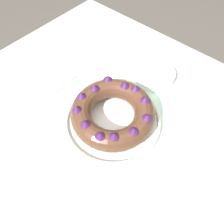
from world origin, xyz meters
The scene contains 8 objects.
ground_plane centered at (0.00, 0.00, 0.00)m, with size 8.00×8.00×0.00m, color #4C4742.
dining_table centered at (0.00, 0.00, 0.66)m, with size 1.36×1.17×0.74m.
serving_dish centered at (0.00, 0.01, 0.75)m, with size 0.36×0.36×0.03m.
bundt_cake centered at (0.00, 0.01, 0.80)m, with size 0.30×0.30×0.09m.
fork centered at (-0.26, -0.01, 0.74)m, with size 0.02×0.21×0.01m.
serving_knife centered at (-0.28, -0.04, 0.74)m, with size 0.02×0.23×0.01m.
cake_knife centered at (-0.22, -0.03, 0.74)m, with size 0.02×0.19×0.01m.
side_bowl centered at (-0.01, 0.30, 0.75)m, with size 0.17×0.17×0.04m, color white.
Camera 1 is at (0.29, -0.33, 1.44)m, focal length 35.00 mm.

